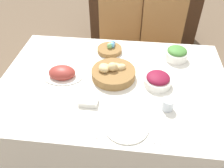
{
  "coord_description": "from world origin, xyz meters",
  "views": [
    {
      "loc": [
        0.13,
        -1.21,
        1.76
      ],
      "look_at": [
        -0.0,
        -0.08,
        0.77
      ],
      "focal_mm": 38.0,
      "sensor_mm": 36.0,
      "label": 1
    }
  ],
  "objects_px": {
    "ham_platter": "(62,73)",
    "fork": "(100,123)",
    "beet_salad_bowl": "(158,80)",
    "spoon": "(160,129)",
    "chair_far_right": "(163,45)",
    "chair_far_center": "(120,42)",
    "drinking_cup": "(168,104)",
    "butter_dish": "(88,102)",
    "bread_basket": "(113,72)",
    "knife": "(154,128)",
    "sideboard": "(144,8)",
    "dinner_plate": "(127,126)",
    "egg_basket": "(110,49)",
    "green_salad_bowl": "(177,54)"
  },
  "relations": [
    {
      "from": "drinking_cup",
      "to": "bread_basket",
      "type": "bearing_deg",
      "value": 143.43
    },
    {
      "from": "chair_far_center",
      "to": "bread_basket",
      "type": "xyz_separation_m",
      "value": [
        0.02,
        -0.83,
        0.26
      ]
    },
    {
      "from": "ham_platter",
      "to": "fork",
      "type": "relative_size",
      "value": 1.43
    },
    {
      "from": "chair_far_center",
      "to": "green_salad_bowl",
      "type": "xyz_separation_m",
      "value": [
        0.47,
        -0.56,
        0.27
      ]
    },
    {
      "from": "ham_platter",
      "to": "egg_basket",
      "type": "bearing_deg",
      "value": 50.44
    },
    {
      "from": "ham_platter",
      "to": "fork",
      "type": "distance_m",
      "value": 0.5
    },
    {
      "from": "chair_far_center",
      "to": "fork",
      "type": "distance_m",
      "value": 1.26
    },
    {
      "from": "spoon",
      "to": "drinking_cup",
      "type": "distance_m",
      "value": 0.17
    },
    {
      "from": "sideboard",
      "to": "bread_basket",
      "type": "xyz_separation_m",
      "value": [
        -0.21,
        -1.82,
        0.32
      ]
    },
    {
      "from": "spoon",
      "to": "butter_dish",
      "type": "relative_size",
      "value": 1.72
    },
    {
      "from": "sideboard",
      "to": "green_salad_bowl",
      "type": "height_order",
      "value": "sideboard"
    },
    {
      "from": "sideboard",
      "to": "egg_basket",
      "type": "bearing_deg",
      "value": -100.1
    },
    {
      "from": "chair_far_right",
      "to": "egg_basket",
      "type": "xyz_separation_m",
      "value": [
        -0.47,
        -0.52,
        0.25
      ]
    },
    {
      "from": "chair_far_center",
      "to": "sideboard",
      "type": "height_order",
      "value": "chair_far_center"
    },
    {
      "from": "sideboard",
      "to": "dinner_plate",
      "type": "height_order",
      "value": "sideboard"
    },
    {
      "from": "fork",
      "to": "chair_far_right",
      "type": "bearing_deg",
      "value": 70.77
    },
    {
      "from": "ham_platter",
      "to": "knife",
      "type": "xyz_separation_m",
      "value": [
        0.62,
        -0.38,
        -0.03
      ]
    },
    {
      "from": "ham_platter",
      "to": "chair_far_right",
      "type": "bearing_deg",
      "value": 48.93
    },
    {
      "from": "bread_basket",
      "to": "ham_platter",
      "type": "distance_m",
      "value": 0.35
    },
    {
      "from": "spoon",
      "to": "drinking_cup",
      "type": "xyz_separation_m",
      "value": [
        0.05,
        0.16,
        0.03
      ]
    },
    {
      "from": "bread_basket",
      "to": "knife",
      "type": "bearing_deg",
      "value": -56.97
    },
    {
      "from": "beet_salad_bowl",
      "to": "spoon",
      "type": "height_order",
      "value": "beet_salad_bowl"
    },
    {
      "from": "egg_basket",
      "to": "beet_salad_bowl",
      "type": "distance_m",
      "value": 0.5
    },
    {
      "from": "egg_basket",
      "to": "knife",
      "type": "bearing_deg",
      "value": -65.59
    },
    {
      "from": "green_salad_bowl",
      "to": "drinking_cup",
      "type": "bearing_deg",
      "value": -100.27
    },
    {
      "from": "chair_far_right",
      "to": "beet_salad_bowl",
      "type": "height_order",
      "value": "chair_far_right"
    },
    {
      "from": "egg_basket",
      "to": "butter_dish",
      "type": "distance_m",
      "value": 0.59
    },
    {
      "from": "chair_far_right",
      "to": "egg_basket",
      "type": "bearing_deg",
      "value": -138.28
    },
    {
      "from": "chair_far_center",
      "to": "dinner_plate",
      "type": "distance_m",
      "value": 1.27
    },
    {
      "from": "knife",
      "to": "drinking_cup",
      "type": "xyz_separation_m",
      "value": [
        0.08,
        0.16,
        0.03
      ]
    },
    {
      "from": "egg_basket",
      "to": "drinking_cup",
      "type": "xyz_separation_m",
      "value": [
        0.41,
        -0.57,
        0.01
      ]
    },
    {
      "from": "drinking_cup",
      "to": "chair_far_right",
      "type": "bearing_deg",
      "value": 86.92
    },
    {
      "from": "chair_far_center",
      "to": "beet_salad_bowl",
      "type": "distance_m",
      "value": 0.97
    },
    {
      "from": "beet_salad_bowl",
      "to": "dinner_plate",
      "type": "distance_m",
      "value": 0.41
    },
    {
      "from": "bread_basket",
      "to": "egg_basket",
      "type": "bearing_deg",
      "value": 100.63
    },
    {
      "from": "drinking_cup",
      "to": "butter_dish",
      "type": "xyz_separation_m",
      "value": [
        -0.47,
        -0.01,
        -0.02
      ]
    },
    {
      "from": "bread_basket",
      "to": "ham_platter",
      "type": "relative_size",
      "value": 1.06
    },
    {
      "from": "green_salad_bowl",
      "to": "ham_platter",
      "type": "bearing_deg",
      "value": -159.07
    },
    {
      "from": "bread_basket",
      "to": "fork",
      "type": "xyz_separation_m",
      "value": [
        -0.03,
        -0.42,
        -0.03
      ]
    },
    {
      "from": "spoon",
      "to": "drinking_cup",
      "type": "height_order",
      "value": "drinking_cup"
    },
    {
      "from": "dinner_plate",
      "to": "fork",
      "type": "xyz_separation_m",
      "value": [
        -0.15,
        0.0,
        -0.0
      ]
    },
    {
      "from": "egg_basket",
      "to": "butter_dish",
      "type": "xyz_separation_m",
      "value": [
        -0.06,
        -0.58,
        -0.01
      ]
    },
    {
      "from": "sideboard",
      "to": "fork",
      "type": "relative_size",
      "value": 7.16
    },
    {
      "from": "chair_far_center",
      "to": "spoon",
      "type": "distance_m",
      "value": 1.31
    },
    {
      "from": "ham_platter",
      "to": "fork",
      "type": "xyz_separation_m",
      "value": [
        0.32,
        -0.38,
        -0.03
      ]
    },
    {
      "from": "chair_far_right",
      "to": "beet_salad_bowl",
      "type": "xyz_separation_m",
      "value": [
        -0.11,
        -0.87,
        0.26
      ]
    },
    {
      "from": "egg_basket",
      "to": "dinner_plate",
      "type": "relative_size",
      "value": 0.76
    },
    {
      "from": "egg_basket",
      "to": "fork",
      "type": "height_order",
      "value": "egg_basket"
    },
    {
      "from": "chair_far_right",
      "to": "chair_far_center",
      "type": "distance_m",
      "value": 0.43
    },
    {
      "from": "chair_far_right",
      "to": "fork",
      "type": "relative_size",
      "value": 4.95
    }
  ]
}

